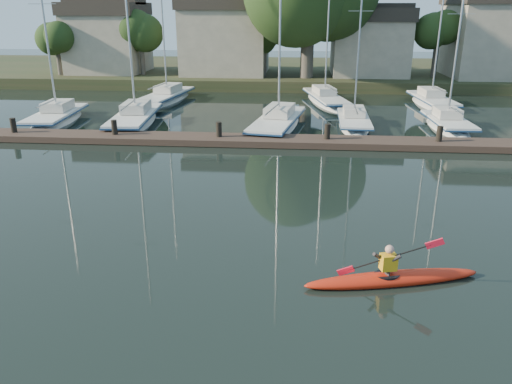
# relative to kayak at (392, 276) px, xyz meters

# --- Properties ---
(ground) EXTENTS (160.00, 160.00, 0.00)m
(ground) POSITION_rel_kayak_xyz_m (-4.10, 0.67, -0.19)
(ground) COLOR black
(ground) RESTS_ON ground
(kayak) EXTENTS (5.03, 1.84, 1.60)m
(kayak) POSITION_rel_kayak_xyz_m (0.00, 0.00, 0.00)
(kayak) COLOR #AF260D
(kayak) RESTS_ON ground
(dock) EXTENTS (34.00, 2.00, 1.80)m
(dock) POSITION_rel_kayak_xyz_m (-4.10, 14.67, 0.01)
(dock) COLOR #422F26
(dock) RESTS_ON ground
(sailboat_0) EXTENTS (2.95, 8.32, 12.94)m
(sailboat_0) POSITION_rel_kayak_xyz_m (-18.80, 19.28, -0.41)
(sailboat_0) COLOR silver
(sailboat_0) RESTS_ON ground
(sailboat_1) EXTENTS (3.16, 9.59, 15.40)m
(sailboat_1) POSITION_rel_kayak_xyz_m (-13.39, 19.16, -0.40)
(sailboat_1) COLOR silver
(sailboat_1) RESTS_ON ground
(sailboat_2) EXTENTS (3.88, 10.12, 16.35)m
(sailboat_2) POSITION_rel_kayak_xyz_m (-4.01, 18.78, -0.40)
(sailboat_2) COLOR silver
(sailboat_2) RESTS_ON ground
(sailboat_3) EXTENTS (2.21, 7.58, 12.13)m
(sailboat_3) POSITION_rel_kayak_xyz_m (0.85, 19.80, -0.37)
(sailboat_3) COLOR silver
(sailboat_3) RESTS_ON ground
(sailboat_4) EXTENTS (2.32, 7.08, 11.93)m
(sailboat_4) POSITION_rel_kayak_xyz_m (6.71, 19.63, -0.39)
(sailboat_4) COLOR silver
(sailboat_4) RESTS_ON ground
(sailboat_5) EXTENTS (3.53, 9.80, 15.86)m
(sailboat_5) POSITION_rel_kayak_xyz_m (-13.56, 27.77, -0.39)
(sailboat_5) COLOR silver
(sailboat_5) RESTS_ON ground
(sailboat_6) EXTENTS (4.06, 10.13, 15.76)m
(sailboat_6) POSITION_rel_kayak_xyz_m (-0.60, 28.23, -0.38)
(sailboat_6) COLOR silver
(sailboat_6) RESTS_ON ground
(sailboat_7) EXTENTS (2.91, 8.55, 13.54)m
(sailboat_7) POSITION_rel_kayak_xyz_m (7.67, 27.75, -0.40)
(sailboat_7) COLOR silver
(sailboat_7) RESTS_ON ground
(shore) EXTENTS (90.00, 25.25, 12.75)m
(shore) POSITION_rel_kayak_xyz_m (-2.49, 40.96, 3.03)
(shore) COLOR #212F17
(shore) RESTS_ON ground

